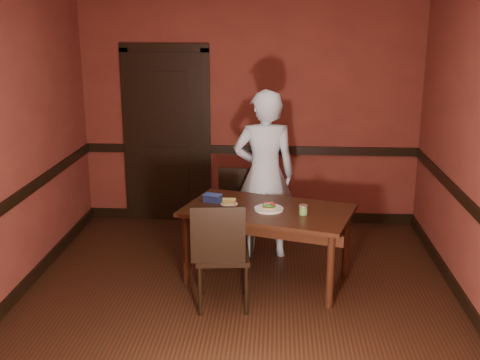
# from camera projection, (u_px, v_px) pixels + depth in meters

# --- Properties ---
(floor) EXTENTS (4.00, 4.50, 0.01)m
(floor) POSITION_uv_depth(u_px,v_px,m) (238.00, 305.00, 5.33)
(floor) COLOR black
(floor) RESTS_ON ground
(wall_back) EXTENTS (4.00, 0.02, 2.70)m
(wall_back) POSITION_uv_depth(u_px,v_px,m) (250.00, 113.00, 7.12)
(wall_back) COLOR maroon
(wall_back) RESTS_ON ground
(wall_front) EXTENTS (4.00, 0.02, 2.70)m
(wall_front) POSITION_uv_depth(u_px,v_px,m) (205.00, 268.00, 2.80)
(wall_front) COLOR maroon
(wall_front) RESTS_ON ground
(wall_left) EXTENTS (0.02, 4.50, 2.70)m
(wall_left) POSITION_uv_depth(u_px,v_px,m) (2.00, 153.00, 5.08)
(wall_left) COLOR maroon
(wall_left) RESTS_ON ground
(dado_back) EXTENTS (4.00, 0.03, 0.10)m
(dado_back) POSITION_uv_depth(u_px,v_px,m) (250.00, 150.00, 7.23)
(dado_back) COLOR black
(dado_back) RESTS_ON ground
(dado_left) EXTENTS (0.03, 4.50, 0.10)m
(dado_left) POSITION_uv_depth(u_px,v_px,m) (9.00, 204.00, 5.20)
(dado_left) COLOR black
(dado_left) RESTS_ON ground
(dado_right) EXTENTS (0.03, 4.50, 0.10)m
(dado_right) POSITION_uv_depth(u_px,v_px,m) (477.00, 213.00, 4.96)
(dado_right) COLOR black
(dado_right) RESTS_ON ground
(baseboard_back) EXTENTS (4.00, 0.03, 0.12)m
(baseboard_back) POSITION_uv_depth(u_px,v_px,m) (250.00, 216.00, 7.46)
(baseboard_back) COLOR black
(baseboard_back) RESTS_ON ground
(baseboard_left) EXTENTS (0.03, 4.50, 0.12)m
(baseboard_left) POSITION_uv_depth(u_px,v_px,m) (19.00, 292.00, 5.43)
(baseboard_left) COLOR black
(baseboard_left) RESTS_ON ground
(baseboard_right) EXTENTS (0.03, 4.50, 0.12)m
(baseboard_right) POSITION_uv_depth(u_px,v_px,m) (466.00, 305.00, 5.19)
(baseboard_right) COLOR black
(baseboard_right) RESTS_ON ground
(door) EXTENTS (1.05, 0.07, 2.20)m
(door) POSITION_uv_depth(u_px,v_px,m) (167.00, 133.00, 7.22)
(door) COLOR black
(door) RESTS_ON ground
(dining_table) EXTENTS (1.72, 1.28, 0.72)m
(dining_table) POSITION_uv_depth(u_px,v_px,m) (267.00, 244.00, 5.73)
(dining_table) COLOR black
(dining_table) RESTS_ON floor
(chair_far) EXTENTS (0.42, 0.42, 0.88)m
(chair_far) POSITION_uv_depth(u_px,v_px,m) (237.00, 213.00, 6.39)
(chair_far) COLOR black
(chair_far) RESTS_ON floor
(chair_near) EXTENTS (0.50, 0.50, 0.97)m
(chair_near) POSITION_uv_depth(u_px,v_px,m) (223.00, 253.00, 5.21)
(chair_near) COLOR black
(chair_near) RESTS_ON floor
(person) EXTENTS (0.69, 0.50, 1.76)m
(person) POSITION_uv_depth(u_px,v_px,m) (264.00, 175.00, 6.20)
(person) COLOR silver
(person) RESTS_ON floor
(sandwich_plate) EXTENTS (0.27, 0.27, 0.07)m
(sandwich_plate) POSITION_uv_depth(u_px,v_px,m) (269.00, 208.00, 5.60)
(sandwich_plate) COLOR white
(sandwich_plate) RESTS_ON dining_table
(sauce_jar) EXTENTS (0.08, 0.08, 0.09)m
(sauce_jar) POSITION_uv_depth(u_px,v_px,m) (303.00, 210.00, 5.47)
(sauce_jar) COLOR #5D8F48
(sauce_jar) RESTS_ON dining_table
(cheese_saucer) EXTENTS (0.17, 0.17, 0.05)m
(cheese_saucer) POSITION_uv_depth(u_px,v_px,m) (229.00, 202.00, 5.76)
(cheese_saucer) COLOR white
(cheese_saucer) RESTS_ON dining_table
(food_tub) EXTENTS (0.20, 0.17, 0.07)m
(food_tub) POSITION_uv_depth(u_px,v_px,m) (213.00, 198.00, 5.84)
(food_tub) COLOR blue
(food_tub) RESTS_ON dining_table
(wrapped_veg) EXTENTS (0.26, 0.12, 0.07)m
(wrapped_veg) POSITION_uv_depth(u_px,v_px,m) (222.00, 215.00, 5.35)
(wrapped_veg) COLOR #144711
(wrapped_veg) RESTS_ON dining_table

